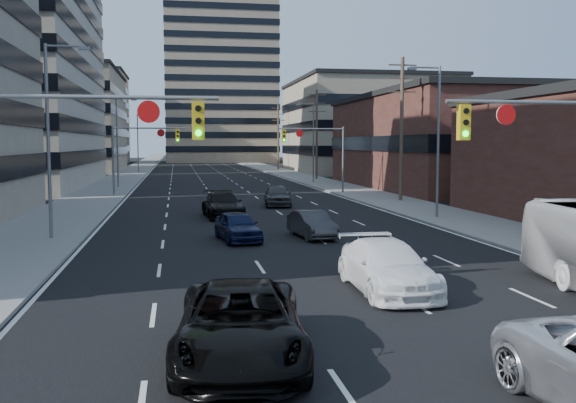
{
  "coord_description": "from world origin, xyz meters",
  "views": [
    {
      "loc": [
        -4.74,
        -10.85,
        4.5
      ],
      "look_at": [
        -0.39,
        14.13,
        2.2
      ],
      "focal_mm": 40.0,
      "sensor_mm": 36.0,
      "label": 1
    }
  ],
  "objects": [
    {
      "name": "ground",
      "position": [
        0.0,
        0.0,
        0.0
      ],
      "size": [
        400.0,
        400.0,
        0.0
      ],
      "primitive_type": "plane",
      "color": "black",
      "rests_on": "ground"
    },
    {
      "name": "road_surface",
      "position": [
        0.0,
        130.0,
        0.01
      ],
      "size": [
        18.0,
        300.0,
        0.02
      ],
      "primitive_type": "cube",
      "color": "black",
      "rests_on": "ground"
    },
    {
      "name": "sidewalk_left",
      "position": [
        -11.5,
        130.0,
        0.07
      ],
      "size": [
        5.0,
        300.0,
        0.15
      ],
      "primitive_type": "cube",
      "color": "slate",
      "rests_on": "ground"
    },
    {
      "name": "sidewalk_right",
      "position": [
        11.5,
        130.0,
        0.07
      ],
      "size": [
        5.0,
        300.0,
        0.15
      ],
      "primitive_type": "cube",
      "color": "slate",
      "rests_on": "ground"
    },
    {
      "name": "office_left_far",
      "position": [
        -24.0,
        100.0,
        8.0
      ],
      "size": [
        20.0,
        30.0,
        16.0
      ],
      "primitive_type": "cube",
      "color": "gray",
      "rests_on": "ground"
    },
    {
      "name": "storefront_right_mid",
      "position": [
        24.0,
        50.0,
        4.5
      ],
      "size": [
        20.0,
        30.0,
        9.0
      ],
      "primitive_type": "cube",
      "color": "#472119",
      "rests_on": "ground"
    },
    {
      "name": "office_right_far",
      "position": [
        25.0,
        88.0,
        7.0
      ],
      "size": [
        22.0,
        28.0,
        14.0
      ],
      "primitive_type": "cube",
      "color": "gray",
      "rests_on": "ground"
    },
    {
      "name": "apartment_tower",
      "position": [
        6.0,
        150.0,
        29.0
      ],
      "size": [
        26.0,
        26.0,
        58.0
      ],
      "primitive_type": "cube",
      "color": "gray",
      "rests_on": "ground"
    },
    {
      "name": "bg_block_left",
      "position": [
        -28.0,
        140.0,
        10.0
      ],
      "size": [
        24.0,
        24.0,
        20.0
      ],
      "primitive_type": "cube",
      "color": "#ADA089",
      "rests_on": "ground"
    },
    {
      "name": "bg_block_right",
      "position": [
        32.0,
        130.0,
        6.0
      ],
      "size": [
        22.0,
        22.0,
        12.0
      ],
      "primitive_type": "cube",
      "color": "gray",
      "rests_on": "ground"
    },
    {
      "name": "signal_near_left",
      "position": [
        -7.45,
        8.0,
        4.33
      ],
      "size": [
        6.59,
        0.33,
        6.0
      ],
      "color": "slate",
      "rests_on": "ground"
    },
    {
      "name": "signal_near_right",
      "position": [
        7.45,
        8.0,
        4.33
      ],
      "size": [
        6.59,
        0.33,
        6.0
      ],
      "color": "slate",
      "rests_on": "ground"
    },
    {
      "name": "signal_far_left",
      "position": [
        -7.68,
        45.0,
        4.3
      ],
      "size": [
        6.09,
        0.33,
        6.0
      ],
      "color": "slate",
      "rests_on": "ground"
    },
    {
      "name": "signal_far_right",
      "position": [
        7.68,
        45.0,
        4.3
      ],
      "size": [
        6.09,
        0.33,
        6.0
      ],
      "color": "slate",
      "rests_on": "ground"
    },
    {
      "name": "utility_pole_block",
      "position": [
        12.2,
        36.0,
        5.78
      ],
      "size": [
        2.2,
        0.28,
        11.0
      ],
      "color": "#4C3D2D",
      "rests_on": "ground"
    },
    {
      "name": "utility_pole_midblock",
      "position": [
        12.2,
        66.0,
        5.78
      ],
      "size": [
        2.2,
        0.28,
        11.0
      ],
      "color": "#4C3D2D",
      "rests_on": "ground"
    },
    {
      "name": "utility_pole_distant",
      "position": [
        12.2,
        96.0,
        5.78
      ],
      "size": [
        2.2,
        0.28,
        11.0
      ],
      "color": "#4C3D2D",
      "rests_on": "ground"
    },
    {
      "name": "streetlight_left_near",
      "position": [
        -10.34,
        20.0,
        5.05
      ],
      "size": [
        2.03,
        0.22,
        9.0
      ],
      "color": "slate",
      "rests_on": "ground"
    },
    {
      "name": "streetlight_left_mid",
      "position": [
        -10.34,
        55.0,
        5.05
      ],
      "size": [
        2.03,
        0.22,
        9.0
      ],
      "color": "slate",
      "rests_on": "ground"
    },
    {
      "name": "streetlight_left_far",
      "position": [
        -10.34,
        90.0,
        5.05
      ],
      "size": [
        2.03,
        0.22,
        9.0
      ],
      "color": "slate",
      "rests_on": "ground"
    },
    {
      "name": "streetlight_right_near",
      "position": [
        10.34,
        25.0,
        5.05
      ],
      "size": [
        2.03,
        0.22,
        9.0
      ],
      "color": "slate",
      "rests_on": "ground"
    },
    {
      "name": "streetlight_right_far",
      "position": [
        10.34,
        60.0,
        5.05
      ],
      "size": [
        2.03,
        0.22,
        9.0
      ],
      "color": "slate",
      "rests_on": "ground"
    },
    {
      "name": "black_pickup",
      "position": [
        -3.49,
        2.05,
        0.78
      ],
      "size": [
        3.14,
        5.87,
        1.57
      ],
      "primitive_type": "imported",
      "rotation": [
        0.0,
        0.0,
        -0.1
      ],
      "color": "black",
      "rests_on": "ground"
    },
    {
      "name": "white_van",
      "position": [
        1.53,
        7.58,
        0.76
      ],
      "size": [
        2.16,
        5.26,
        1.52
      ],
      "primitive_type": "imported",
      "rotation": [
        0.0,
        0.0,
        -0.0
      ],
      "color": "white",
      "rests_on": "ground"
    },
    {
      "name": "sedan_blue",
      "position": [
        -2.0,
        18.44,
        0.69
      ],
      "size": [
        2.18,
        4.26,
        1.39
      ],
      "primitive_type": "imported",
      "rotation": [
        0.0,
        0.0,
        0.14
      ],
      "color": "#0D1436",
      "rests_on": "ground"
    },
    {
      "name": "sedan_grey_center",
      "position": [
        1.6,
        18.86,
        0.65
      ],
      "size": [
        1.87,
        4.07,
        1.29
      ],
      "primitive_type": "imported",
      "rotation": [
        0.0,
        0.0,
        0.13
      ],
      "color": "#2E2E30",
      "rests_on": "ground"
    },
    {
      "name": "sedan_black_far",
      "position": [
        -2.0,
        28.06,
        0.77
      ],
      "size": [
        2.54,
        5.47,
        1.55
      ],
      "primitive_type": "imported",
      "rotation": [
        0.0,
        0.0,
        0.07
      ],
      "color": "black",
      "rests_on": "ground"
    },
    {
      "name": "sedan_grey_right",
      "position": [
        2.4,
        34.55,
        0.78
      ],
      "size": [
        2.33,
        4.76,
        1.56
      ],
      "primitive_type": "imported",
      "rotation": [
        0.0,
        0.0,
        -0.11
      ],
      "color": "#3A3A3D",
      "rests_on": "ground"
    }
  ]
}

